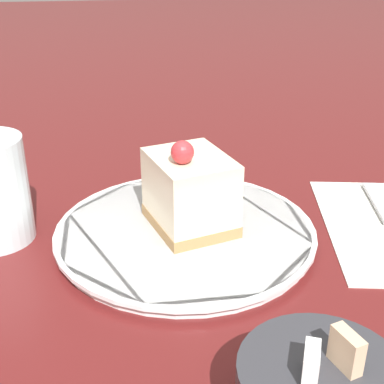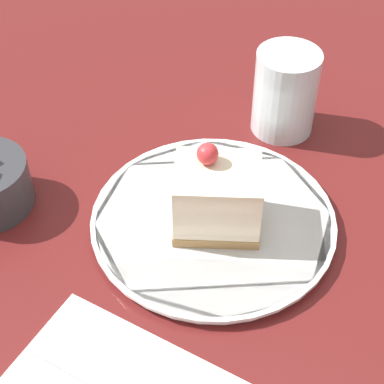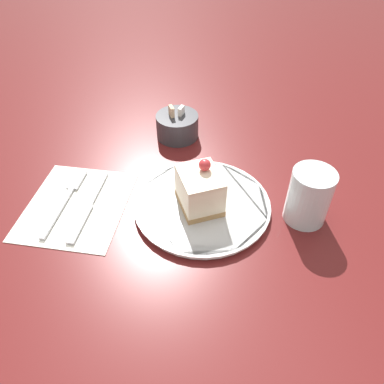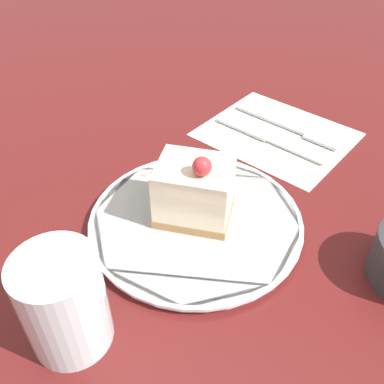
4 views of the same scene
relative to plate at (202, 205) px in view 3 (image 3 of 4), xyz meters
name	(u,v)px [view 3 (image 3 of 4)]	position (x,y,z in m)	size (l,w,h in m)	color
ground_plane	(224,219)	(0.04, -0.03, -0.01)	(4.00, 4.00, 0.00)	#5B1919
plate	(202,205)	(0.00, 0.00, 0.00)	(0.24, 0.24, 0.01)	white
cake_slice	(200,190)	(-0.01, 0.00, 0.04)	(0.09, 0.10, 0.09)	#9E7547
napkin	(77,205)	(-0.23, 0.01, -0.01)	(0.21, 0.23, 0.00)	white
fork	(67,196)	(-0.25, 0.03, 0.00)	(0.05, 0.18, 0.00)	#B2B2B7
knife	(86,212)	(-0.21, -0.01, 0.00)	(0.05, 0.18, 0.00)	#B2B2B7
sugar_bowl	(177,126)	(-0.04, 0.23, 0.02)	(0.09, 0.09, 0.07)	#333338
drinking_glass	(309,195)	(0.18, -0.03, 0.04)	(0.07, 0.07, 0.10)	silver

